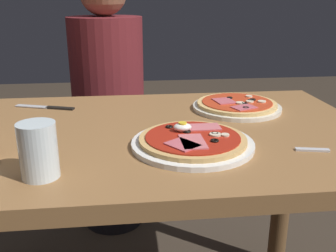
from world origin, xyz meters
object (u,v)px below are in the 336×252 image
at_px(dining_table, 138,170).
at_px(fork, 325,150).
at_px(pizza_foreground, 193,141).
at_px(knife, 49,107).
at_px(water_glass_far, 39,154).
at_px(pizza_across_left, 237,106).
at_px(diner_person, 109,112).

xyz_separation_m(dining_table, fork, (0.42, -0.19, 0.12)).
distance_m(dining_table, pizza_foreground, 0.22).
height_order(dining_table, knife, knife).
bearing_deg(water_glass_far, pizza_across_left, 38.91).
xyz_separation_m(pizza_foreground, knife, (-0.39, 0.36, -0.01)).
height_order(fork, diner_person, diner_person).
relative_size(dining_table, fork, 7.98).
bearing_deg(knife, pizza_across_left, -7.52).
xyz_separation_m(pizza_foreground, water_glass_far, (-0.32, -0.12, 0.04)).
relative_size(pizza_across_left, knife, 1.42).
height_order(pizza_foreground, pizza_across_left, pizza_foreground).
distance_m(pizza_foreground, pizza_across_left, 0.34).
height_order(pizza_across_left, water_glass_far, water_glass_far).
height_order(pizza_foreground, fork, pizza_foreground).
height_order(dining_table, pizza_across_left, pizza_across_left).
bearing_deg(fork, dining_table, 155.23).
xyz_separation_m(knife, diner_person, (0.16, 0.51, -0.17)).
bearing_deg(dining_table, pizza_foreground, -45.68).
relative_size(dining_table, pizza_foreground, 4.38).
bearing_deg(pizza_foreground, water_glass_far, -158.86).
relative_size(pizza_across_left, water_glass_far, 2.47).
bearing_deg(diner_person, fork, 119.20).
xyz_separation_m(dining_table, knife, (-0.27, 0.23, 0.12)).
height_order(dining_table, diner_person, diner_person).
relative_size(dining_table, diner_person, 1.06).
xyz_separation_m(pizza_across_left, water_glass_far, (-0.51, -0.41, 0.04)).
height_order(pizza_foreground, water_glass_far, water_glass_far).
height_order(pizza_foreground, knife, pizza_foreground).
xyz_separation_m(pizza_foreground, diner_person, (-0.23, 0.87, -0.18)).
bearing_deg(pizza_across_left, pizza_foreground, -123.37).
bearing_deg(dining_table, diner_person, 97.94).
bearing_deg(pizza_foreground, knife, 137.10).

